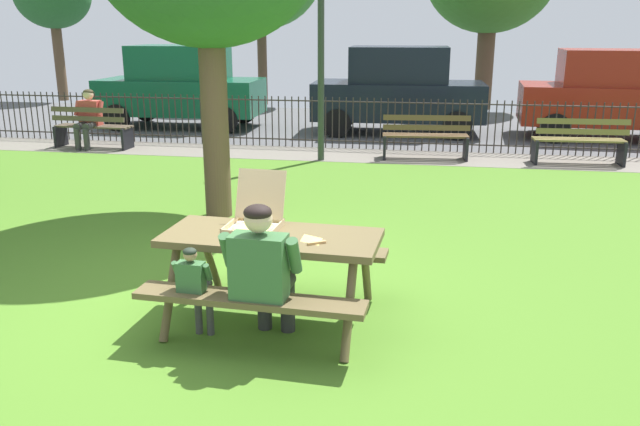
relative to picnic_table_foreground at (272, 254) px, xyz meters
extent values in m
cube|color=#4A7924|center=(-0.61, 2.26, -0.61)|extent=(28.00, 11.66, 0.02)
cube|color=slate|center=(-0.61, 7.39, -0.60)|extent=(28.00, 1.40, 0.01)
cube|color=#515154|center=(-0.61, 11.32, -0.60)|extent=(28.00, 6.46, 0.01)
cube|color=brown|center=(0.00, 0.00, 0.14)|extent=(1.83, 0.85, 0.06)
cube|color=brown|center=(-0.03, -0.60, -0.16)|extent=(1.81, 0.37, 0.05)
cube|color=brown|center=(0.03, 0.60, -0.16)|extent=(1.81, 0.37, 0.05)
cylinder|color=brown|center=(-0.76, -0.38, -0.24)|extent=(0.09, 0.44, 0.74)
cylinder|color=brown|center=(-0.72, 0.45, -0.24)|extent=(0.09, 0.44, 0.74)
cylinder|color=brown|center=(0.72, -0.45, -0.24)|extent=(0.09, 0.44, 0.74)
cylinder|color=brown|center=(0.76, 0.38, -0.24)|extent=(0.09, 0.44, 0.74)
cube|color=tan|center=(-0.18, 0.09, 0.18)|extent=(0.45, 0.45, 0.01)
cube|color=silver|center=(-0.18, 0.09, 0.19)|extent=(0.42, 0.42, 0.00)
cube|color=tan|center=(-0.19, -0.12, 0.21)|extent=(0.43, 0.03, 0.04)
cube|color=tan|center=(-0.17, 0.30, 0.21)|extent=(0.43, 0.03, 0.04)
cube|color=tan|center=(-0.39, 0.10, 0.21)|extent=(0.03, 0.43, 0.04)
cube|color=tan|center=(0.03, 0.08, 0.21)|extent=(0.03, 0.43, 0.04)
cube|color=tan|center=(-0.17, 0.31, 0.43)|extent=(0.44, 0.18, 0.41)
cylinder|color=tan|center=(-0.18, 0.09, 0.19)|extent=(0.37, 0.37, 0.01)
cylinder|color=#EBD276|center=(-0.18, 0.09, 0.20)|extent=(0.34, 0.34, 0.00)
pyramid|color=#F0D66C|center=(0.36, -0.09, 0.18)|extent=(0.24, 0.27, 0.01)
cube|color=tan|center=(0.42, -0.18, 0.18)|extent=(0.15, 0.11, 0.02)
cylinder|color=#2C2C2C|center=(-0.02, -0.18, -0.38)|extent=(0.12, 0.12, 0.44)
cylinder|color=#2C2C2C|center=(-0.03, -0.39, -0.13)|extent=(0.17, 0.43, 0.15)
cylinder|color=#2C2C2C|center=(0.18, -0.19, -0.38)|extent=(0.12, 0.12, 0.44)
cylinder|color=#2C2C2C|center=(0.17, -0.40, -0.13)|extent=(0.17, 0.43, 0.15)
cube|color=#386638|center=(0.06, -0.60, 0.10)|extent=(0.43, 0.24, 0.52)
cylinder|color=#386638|center=(-0.20, -0.54, 0.21)|extent=(0.10, 0.21, 0.31)
cylinder|color=#386638|center=(0.32, -0.57, 0.21)|extent=(0.10, 0.21, 0.31)
sphere|color=beige|center=(0.06, -0.58, 0.48)|extent=(0.21, 0.21, 0.21)
ellipsoid|color=black|center=(0.06, -0.59, 0.53)|extent=(0.21, 0.20, 0.12)
cylinder|color=#404040|center=(-0.53, -0.36, -0.38)|extent=(0.06, 0.06, 0.44)
cylinder|color=#404040|center=(-0.54, -0.47, -0.14)|extent=(0.09, 0.21, 0.08)
cylinder|color=#404040|center=(-0.43, -0.37, -0.38)|extent=(0.06, 0.06, 0.44)
cylinder|color=#404040|center=(-0.44, -0.47, -0.14)|extent=(0.09, 0.21, 0.08)
cube|color=#386638|center=(-0.49, -0.58, -0.03)|extent=(0.22, 0.12, 0.26)
cylinder|color=#386638|center=(-0.62, -0.55, 0.03)|extent=(0.05, 0.11, 0.16)
cylinder|color=#386638|center=(-0.36, -0.56, 0.03)|extent=(0.05, 0.11, 0.16)
sphere|color=tan|center=(-0.49, -0.57, 0.16)|extent=(0.11, 0.11, 0.11)
ellipsoid|color=#222D21|center=(-0.49, -0.57, 0.19)|extent=(0.11, 0.10, 0.06)
cylinder|color=#2D2823|center=(-0.61, 8.09, 0.36)|extent=(19.85, 0.03, 0.03)
cylinder|color=#2D2823|center=(-0.61, 8.09, -0.44)|extent=(19.85, 0.03, 0.03)
cylinder|color=#2D2823|center=(-8.22, 8.09, -0.08)|extent=(0.02, 0.02, 1.04)
cylinder|color=#2D2823|center=(-8.07, 8.09, -0.08)|extent=(0.02, 0.02, 1.04)
cylinder|color=#2D2823|center=(-7.93, 8.09, -0.08)|extent=(0.02, 0.02, 1.04)
cylinder|color=#2D2823|center=(-7.79, 8.09, -0.08)|extent=(0.02, 0.02, 1.04)
cylinder|color=#2D2823|center=(-7.65, 8.09, -0.08)|extent=(0.02, 0.02, 1.04)
cylinder|color=#2D2823|center=(-7.51, 8.09, -0.08)|extent=(0.02, 0.02, 1.04)
cylinder|color=#2D2823|center=(-7.37, 8.09, -0.08)|extent=(0.02, 0.02, 1.04)
cylinder|color=#2D2823|center=(-7.23, 8.09, -0.08)|extent=(0.02, 0.02, 1.04)
cylinder|color=#2D2823|center=(-7.09, 8.09, -0.08)|extent=(0.02, 0.02, 1.04)
cylinder|color=#2D2823|center=(-6.95, 8.09, -0.08)|extent=(0.02, 0.02, 1.04)
cylinder|color=#2D2823|center=(-6.81, 8.09, -0.08)|extent=(0.02, 0.02, 1.04)
cylinder|color=#2D2823|center=(-6.67, 8.09, -0.08)|extent=(0.02, 0.02, 1.04)
cylinder|color=#2D2823|center=(-6.53, 8.09, -0.08)|extent=(0.02, 0.02, 1.04)
cylinder|color=#2D2823|center=(-6.39, 8.09, -0.08)|extent=(0.02, 0.02, 1.04)
cylinder|color=#2D2823|center=(-6.24, 8.09, -0.08)|extent=(0.02, 0.02, 1.04)
cylinder|color=#2D2823|center=(-6.10, 8.09, -0.08)|extent=(0.02, 0.02, 1.04)
cylinder|color=#2D2823|center=(-5.96, 8.09, -0.08)|extent=(0.02, 0.02, 1.04)
cylinder|color=#2D2823|center=(-5.82, 8.09, -0.08)|extent=(0.02, 0.02, 1.04)
cylinder|color=#2D2823|center=(-5.68, 8.09, -0.08)|extent=(0.02, 0.02, 1.04)
cylinder|color=#2D2823|center=(-5.54, 8.09, -0.08)|extent=(0.02, 0.02, 1.04)
cylinder|color=#2D2823|center=(-5.40, 8.09, -0.08)|extent=(0.02, 0.02, 1.04)
cylinder|color=#2D2823|center=(-5.26, 8.09, -0.08)|extent=(0.02, 0.02, 1.04)
cylinder|color=#2D2823|center=(-5.12, 8.09, -0.08)|extent=(0.02, 0.02, 1.04)
cylinder|color=#2D2823|center=(-4.98, 8.09, -0.08)|extent=(0.02, 0.02, 1.04)
cylinder|color=#2D2823|center=(-4.84, 8.09, -0.08)|extent=(0.02, 0.02, 1.04)
cylinder|color=#2D2823|center=(-4.70, 8.09, -0.08)|extent=(0.02, 0.02, 1.04)
cylinder|color=#2D2823|center=(-4.55, 8.09, -0.08)|extent=(0.02, 0.02, 1.04)
cylinder|color=#2D2823|center=(-4.41, 8.09, -0.08)|extent=(0.02, 0.02, 1.04)
cylinder|color=#2D2823|center=(-4.27, 8.09, -0.08)|extent=(0.02, 0.02, 1.04)
cylinder|color=#2D2823|center=(-4.13, 8.09, -0.08)|extent=(0.02, 0.02, 1.04)
cylinder|color=#2D2823|center=(-3.99, 8.09, -0.08)|extent=(0.02, 0.02, 1.04)
cylinder|color=#2D2823|center=(-3.85, 8.09, -0.08)|extent=(0.02, 0.02, 1.04)
cylinder|color=#2D2823|center=(-3.71, 8.09, -0.08)|extent=(0.02, 0.02, 1.04)
cylinder|color=#2D2823|center=(-3.57, 8.09, -0.08)|extent=(0.02, 0.02, 1.04)
cylinder|color=#2D2823|center=(-3.43, 8.09, -0.08)|extent=(0.02, 0.02, 1.04)
cylinder|color=#2D2823|center=(-3.29, 8.09, -0.08)|extent=(0.02, 0.02, 1.04)
cylinder|color=#2D2823|center=(-3.15, 8.09, -0.08)|extent=(0.02, 0.02, 1.04)
cylinder|color=#2D2823|center=(-3.01, 8.09, -0.08)|extent=(0.02, 0.02, 1.04)
cylinder|color=#2D2823|center=(-2.86, 8.09, -0.08)|extent=(0.02, 0.02, 1.04)
cylinder|color=#2D2823|center=(-2.72, 8.09, -0.08)|extent=(0.02, 0.02, 1.04)
cylinder|color=#2D2823|center=(-2.58, 8.09, -0.08)|extent=(0.02, 0.02, 1.04)
cylinder|color=#2D2823|center=(-2.44, 8.09, -0.08)|extent=(0.02, 0.02, 1.04)
cylinder|color=#2D2823|center=(-2.30, 8.09, -0.08)|extent=(0.02, 0.02, 1.04)
cylinder|color=#2D2823|center=(-2.16, 8.09, -0.08)|extent=(0.02, 0.02, 1.04)
cylinder|color=#2D2823|center=(-2.02, 8.09, -0.08)|extent=(0.02, 0.02, 1.04)
cylinder|color=#2D2823|center=(-1.88, 8.09, -0.08)|extent=(0.02, 0.02, 1.04)
cylinder|color=#2D2823|center=(-1.74, 8.09, -0.08)|extent=(0.02, 0.02, 1.04)
cylinder|color=#2D2823|center=(-1.60, 8.09, -0.08)|extent=(0.02, 0.02, 1.04)
cylinder|color=#2D2823|center=(-1.46, 8.09, -0.08)|extent=(0.02, 0.02, 1.04)
cylinder|color=#2D2823|center=(-1.32, 8.09, -0.08)|extent=(0.02, 0.02, 1.04)
cylinder|color=#2D2823|center=(-1.17, 8.09, -0.08)|extent=(0.02, 0.02, 1.04)
cylinder|color=#2D2823|center=(-1.03, 8.09, -0.08)|extent=(0.02, 0.02, 1.04)
cylinder|color=#2D2823|center=(-0.89, 8.09, -0.08)|extent=(0.02, 0.02, 1.04)
cylinder|color=#2D2823|center=(-0.75, 8.09, -0.08)|extent=(0.02, 0.02, 1.04)
cylinder|color=#2D2823|center=(-0.61, 8.09, -0.08)|extent=(0.02, 0.02, 1.04)
cylinder|color=#2D2823|center=(-0.47, 8.09, -0.08)|extent=(0.02, 0.02, 1.04)
cylinder|color=#2D2823|center=(-0.33, 8.09, -0.08)|extent=(0.02, 0.02, 1.04)
cylinder|color=#2D2823|center=(-0.19, 8.09, -0.08)|extent=(0.02, 0.02, 1.04)
cylinder|color=#2D2823|center=(-0.05, 8.09, -0.08)|extent=(0.02, 0.02, 1.04)
cylinder|color=#2D2823|center=(0.09, 8.09, -0.08)|extent=(0.02, 0.02, 1.04)
cylinder|color=#2D2823|center=(0.23, 8.09, -0.08)|extent=(0.02, 0.02, 1.04)
cylinder|color=#2D2823|center=(0.37, 8.09, -0.08)|extent=(0.02, 0.02, 1.04)
cylinder|color=#2D2823|center=(0.51, 8.09, -0.08)|extent=(0.02, 0.02, 1.04)
cylinder|color=#2D2823|center=(0.66, 8.09, -0.08)|extent=(0.02, 0.02, 1.04)
cylinder|color=#2D2823|center=(0.80, 8.09, -0.08)|extent=(0.02, 0.02, 1.04)
cylinder|color=#2D2823|center=(0.94, 8.09, -0.08)|extent=(0.02, 0.02, 1.04)
cylinder|color=#2D2823|center=(1.08, 8.09, -0.08)|extent=(0.02, 0.02, 1.04)
cylinder|color=#2D2823|center=(1.22, 8.09, -0.08)|extent=(0.02, 0.02, 1.04)
cylinder|color=#2D2823|center=(1.36, 8.09, -0.08)|extent=(0.02, 0.02, 1.04)
cylinder|color=#2D2823|center=(1.50, 8.09, -0.08)|extent=(0.02, 0.02, 1.04)
cylinder|color=#2D2823|center=(1.64, 8.09, -0.08)|extent=(0.02, 0.02, 1.04)
cylinder|color=#2D2823|center=(1.78, 8.09, -0.08)|extent=(0.02, 0.02, 1.04)
cylinder|color=#2D2823|center=(1.92, 8.09, -0.08)|extent=(0.02, 0.02, 1.04)
cylinder|color=#2D2823|center=(2.06, 8.09, -0.08)|extent=(0.02, 0.02, 1.04)
cylinder|color=#2D2823|center=(2.20, 8.09, -0.08)|extent=(0.02, 0.02, 1.04)
cylinder|color=#2D2823|center=(2.35, 8.09, -0.08)|extent=(0.02, 0.02, 1.04)
cylinder|color=#2D2823|center=(2.49, 8.09, -0.08)|extent=(0.02, 0.02, 1.04)
cylinder|color=#2D2823|center=(2.63, 8.09, -0.08)|extent=(0.02, 0.02, 1.04)
cylinder|color=#2D2823|center=(2.77, 8.09, -0.08)|extent=(0.02, 0.02, 1.04)
cylinder|color=#2D2823|center=(2.91, 8.09, -0.08)|extent=(0.02, 0.02, 1.04)
cylinder|color=#2D2823|center=(3.05, 8.09, -0.08)|extent=(0.02, 0.02, 1.04)
cylinder|color=#2D2823|center=(3.19, 8.09, -0.08)|extent=(0.02, 0.02, 1.04)
cylinder|color=#2D2823|center=(3.33, 8.09, -0.08)|extent=(0.02, 0.02, 1.04)
cylinder|color=#2D2823|center=(3.47, 8.09, -0.08)|extent=(0.02, 0.02, 1.04)
cylinder|color=#2D2823|center=(3.61, 8.09, -0.08)|extent=(0.02, 0.02, 1.04)
cylinder|color=#2D2823|center=(3.75, 8.09, -0.08)|extent=(0.02, 0.02, 1.04)
cylinder|color=#2D2823|center=(3.89, 8.09, -0.08)|extent=(0.02, 0.02, 1.04)
cylinder|color=#2D2823|center=(4.04, 8.09, -0.08)|extent=(0.02, 0.02, 1.04)
cylinder|color=#2D2823|center=(4.18, 8.09, -0.08)|extent=(0.02, 0.02, 1.04)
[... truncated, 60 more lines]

